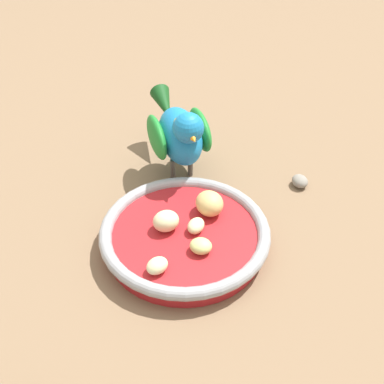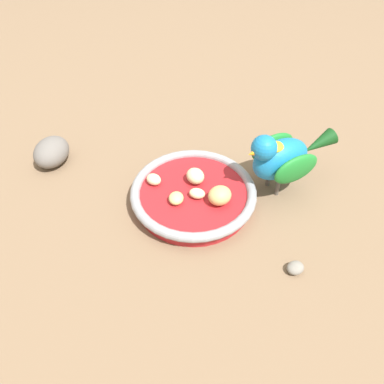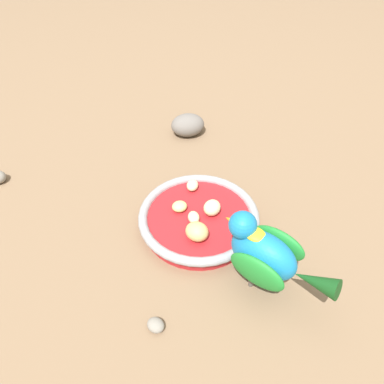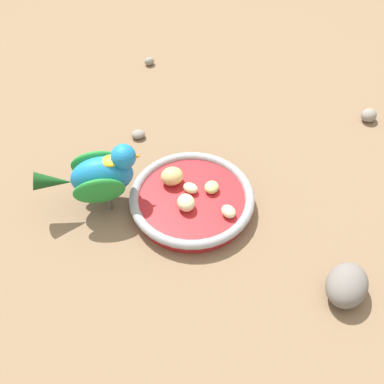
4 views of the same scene
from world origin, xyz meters
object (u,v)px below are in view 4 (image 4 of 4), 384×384
apple_piece_4 (172,176)px  pebble_1 (369,115)px  apple_piece_1 (191,188)px  apple_piece_3 (228,211)px  apple_piece_0 (186,203)px  apple_piece_2 (212,187)px  feeding_bowl (192,200)px  pebble_0 (149,61)px  pebble_2 (138,134)px  parrot (100,175)px  rock_large (347,285)px

apple_piece_4 → pebble_1: apple_piece_4 is taller
apple_piece_1 → apple_piece_3: size_ratio=0.99×
apple_piece_0 → pebble_1: (-0.04, 0.43, -0.02)m
apple_piece_2 → apple_piece_3: size_ratio=0.99×
apple_piece_3 → apple_piece_4: 0.12m
apple_piece_0 → apple_piece_1: bearing=140.2°
feeding_bowl → apple_piece_3: size_ratio=7.88×
feeding_bowl → apple_piece_0: (0.01, -0.02, 0.02)m
apple_piece_3 → apple_piece_4: (-0.11, -0.05, 0.01)m
apple_piece_4 → pebble_0: apple_piece_4 is taller
apple_piece_0 → pebble_2: apple_piece_0 is taller
apple_piece_1 → parrot: bearing=-116.1°
pebble_2 → apple_piece_4: bearing=-2.0°
pebble_0 → pebble_2: size_ratio=0.84×
apple_piece_4 → parrot: (-0.03, -0.11, 0.03)m
apple_piece_2 → pebble_0: (-0.40, 0.08, -0.02)m
apple_piece_2 → pebble_2: bearing=-167.7°
pebble_1 → pebble_2: pebble_1 is taller
apple_piece_1 → parrot: (-0.06, -0.13, 0.04)m
feeding_bowl → parrot: size_ratio=1.19×
apple_piece_1 → pebble_0: (-0.39, 0.11, -0.02)m
rock_large → pebble_1: rock_large is taller
feeding_bowl → pebble_2: feeding_bowl is taller
apple_piece_4 → parrot: 0.12m
parrot → pebble_0: (-0.32, 0.24, -0.06)m
apple_piece_1 → apple_piece_2: same height
apple_piece_0 → pebble_2: (-0.21, 0.01, -0.03)m
apple_piece_3 → apple_piece_4: bearing=-156.3°
pebble_0 → rock_large: bearing=0.5°
pebble_0 → apple_piece_4: bearing=-19.4°
pebble_0 → feeding_bowl: bearing=-15.6°
rock_large → pebble_0: size_ratio=3.52×
apple_piece_4 → rock_large: 0.33m
feeding_bowl → apple_piece_2: 0.04m
apple_piece_3 → parrot: 0.21m
feeding_bowl → apple_piece_3: (0.06, 0.03, 0.02)m
rock_large → apple_piece_4: bearing=-156.7°
pebble_0 → pebble_2: pebble_0 is taller
apple_piece_2 → apple_piece_3: bearing=-2.4°
pebble_2 → parrot: bearing=-44.1°
parrot → pebble_0: parrot is taller
feeding_bowl → pebble_2: size_ratio=8.16×
apple_piece_0 → apple_piece_3: bearing=49.1°
apple_piece_2 → pebble_2: size_ratio=1.03×
apple_piece_0 → rock_large: bearing=29.4°
apple_piece_3 → pebble_1: 0.39m
parrot → pebble_2: bearing=62.9°
apple_piece_0 → apple_piece_4: apple_piece_4 is taller
feeding_bowl → pebble_1: feeding_bowl is taller
apple_piece_4 → parrot: size_ratio=0.22×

